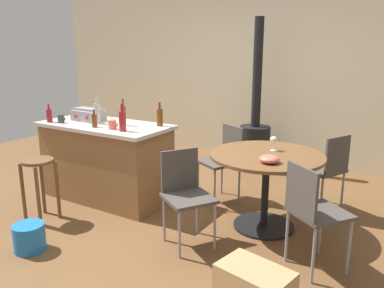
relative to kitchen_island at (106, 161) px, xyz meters
name	(u,v)px	position (x,y,z in m)	size (l,w,h in m)	color
ground_plane	(171,212)	(0.88, 0.04, -0.45)	(8.80, 8.80, 0.00)	brown
back_wall	(263,72)	(0.88, 2.54, 0.90)	(8.00, 0.10, 2.70)	beige
kitchen_island	(106,161)	(0.00, 0.00, 0.00)	(1.53, 0.73, 0.89)	olive
wooden_stool	(39,177)	(-0.16, -0.80, 0.02)	(0.31, 0.31, 0.65)	brown
dining_table	(266,171)	(1.86, 0.24, 0.13)	(1.09, 1.09, 0.75)	black
folding_chair_near	(327,167)	(2.28, 0.93, 0.06)	(0.53, 0.53, 0.86)	#47423D
folding_chair_far	(224,157)	(1.19, 0.66, 0.07)	(0.54, 0.54, 0.87)	#47423D
folding_chair_left	(185,190)	(1.36, -0.43, 0.05)	(0.55, 0.55, 0.85)	#47423D
folding_chair_right	(313,209)	(2.46, -0.30, 0.08)	(0.56, 0.56, 0.88)	#47423D
wood_stove	(255,134)	(1.02, 2.00, 0.06)	(0.44, 0.45, 2.14)	black
toolbox	(89,115)	(-0.29, 0.05, 0.51)	(0.37, 0.24, 0.15)	gray
bottle_0	(160,117)	(0.61, 0.24, 0.54)	(0.07, 0.07, 0.26)	#603314
bottle_1	(94,120)	(0.05, -0.19, 0.52)	(0.06, 0.06, 0.19)	#603314
bottle_2	(49,115)	(-0.61, -0.25, 0.52)	(0.06, 0.06, 0.21)	maroon
bottle_3	(97,113)	(-0.06, -0.03, 0.57)	(0.06, 0.06, 0.32)	#B7B2AD
bottle_4	(122,121)	(0.44, -0.18, 0.55)	(0.07, 0.07, 0.29)	maroon
bottle_5	(123,115)	(0.25, 0.05, 0.56)	(0.06, 0.06, 0.30)	#603314
cup_0	(113,125)	(0.28, -0.16, 0.49)	(0.12, 0.09, 0.10)	#DB6651
cup_1	(61,119)	(-0.46, -0.22, 0.49)	(0.11, 0.07, 0.09)	#383838
wine_glass	(274,140)	(1.87, 0.39, 0.41)	(0.07, 0.07, 0.14)	silver
serving_bowl	(269,159)	(1.99, -0.03, 0.34)	(0.18, 0.18, 0.07)	#DB6651
plastic_bucket	(29,237)	(0.27, -1.28, -0.33)	(0.27, 0.27, 0.24)	blue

